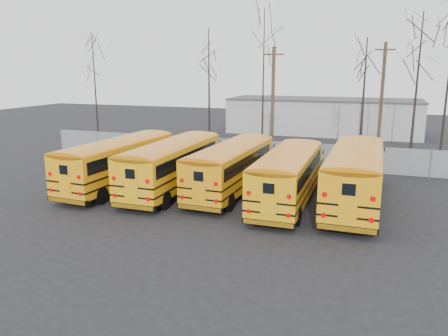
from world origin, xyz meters
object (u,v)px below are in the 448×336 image
at_px(bus_a, 120,158).
at_px(bus_c, 233,164).
at_px(bus_e, 355,171).
at_px(bus_d, 289,172).
at_px(utility_pole_left, 273,103).
at_px(utility_pole_right, 382,98).
at_px(bus_b, 174,161).

distance_m(bus_a, bus_c, 7.43).
height_order(bus_a, bus_e, bus_e).
bearing_deg(bus_c, bus_e, 0.16).
bearing_deg(bus_a, bus_c, 11.74).
distance_m(bus_a, bus_e, 14.70).
distance_m(bus_c, bus_e, 7.34).
distance_m(bus_d, utility_pole_left, 13.16).
distance_m(bus_d, utility_pole_right, 18.70).
distance_m(bus_c, utility_pole_right, 19.04).
distance_m(bus_a, utility_pole_right, 24.09).
bearing_deg(utility_pole_right, bus_d, -115.66).
bearing_deg(bus_b, utility_pole_right, 55.17).
height_order(bus_b, utility_pole_right, utility_pole_right).
bearing_deg(bus_d, bus_e, 11.95).
bearing_deg(utility_pole_right, bus_c, -127.57).
xyz_separation_m(bus_b, bus_d, (7.38, -0.26, -0.08)).
xyz_separation_m(bus_d, utility_pole_left, (-3.87, 12.22, 2.98)).
bearing_deg(utility_pole_right, utility_pole_left, -157.86).
distance_m(bus_b, utility_pole_right, 21.56).
xyz_separation_m(bus_a, utility_pole_right, (15.84, 17.88, 3.18)).
bearing_deg(bus_a, bus_b, 8.34).
bearing_deg(bus_c, bus_d, -13.49).
relative_size(bus_c, bus_d, 1.01).
distance_m(bus_b, utility_pole_left, 12.79).
bearing_deg(utility_pole_left, utility_pole_right, 27.47).
distance_m(bus_b, bus_d, 7.38).
height_order(bus_b, bus_e, bus_e).
height_order(bus_c, utility_pole_right, utility_pole_right).
relative_size(bus_c, utility_pole_right, 1.15).
xyz_separation_m(bus_d, utility_pole_right, (4.77, 17.79, 3.24)).
bearing_deg(utility_pole_left, bus_b, -111.65).
xyz_separation_m(bus_e, utility_pole_right, (1.17, 17.01, 3.09)).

